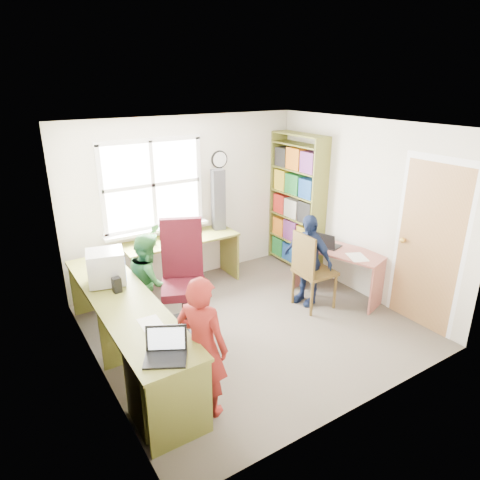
{
  "coord_description": "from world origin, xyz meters",
  "views": [
    {
      "loc": [
        -2.57,
        -3.79,
        2.86
      ],
      "look_at": [
        0.0,
        0.25,
        1.05
      ],
      "focal_mm": 32.0,
      "sensor_mm": 36.0,
      "label": 1
    }
  ],
  "objects_px": {
    "right_desk": "(340,262)",
    "person_green": "(149,281)",
    "wooden_chair": "(310,268)",
    "person_navy": "(308,260)",
    "l_desk": "(158,337)",
    "person_red": "(202,347)",
    "potted_plant": "(153,234)",
    "laptop_left": "(166,350)",
    "swivel_chair": "(184,283)",
    "cd_tower": "(218,200)",
    "laptop_right": "(326,244)",
    "crt_monitor": "(106,267)",
    "bookshelf": "(297,205)"
  },
  "relations": [
    {
      "from": "right_desk",
      "to": "person_green",
      "type": "xyz_separation_m",
      "value": [
        -2.5,
        0.66,
        0.1
      ]
    },
    {
      "from": "wooden_chair",
      "to": "person_navy",
      "type": "distance_m",
      "value": 0.16
    },
    {
      "from": "l_desk",
      "to": "person_red",
      "type": "relative_size",
      "value": 2.19
    },
    {
      "from": "potted_plant",
      "to": "person_red",
      "type": "bearing_deg",
      "value": -102.06
    },
    {
      "from": "l_desk",
      "to": "person_green",
      "type": "relative_size",
      "value": 2.49
    },
    {
      "from": "laptop_left",
      "to": "person_green",
      "type": "bearing_deg",
      "value": 102.74
    },
    {
      "from": "swivel_chair",
      "to": "laptop_left",
      "type": "xyz_separation_m",
      "value": [
        -0.83,
        -1.44,
        0.23
      ]
    },
    {
      "from": "person_navy",
      "to": "cd_tower",
      "type": "bearing_deg",
      "value": -172.61
    },
    {
      "from": "wooden_chair",
      "to": "laptop_right",
      "type": "xyz_separation_m",
      "value": [
        0.48,
        0.23,
        0.17
      ]
    },
    {
      "from": "wooden_chair",
      "to": "person_green",
      "type": "xyz_separation_m",
      "value": [
        -1.92,
        0.71,
        0.02
      ]
    },
    {
      "from": "crt_monitor",
      "to": "person_navy",
      "type": "distance_m",
      "value": 2.55
    },
    {
      "from": "swivel_chair",
      "to": "person_red",
      "type": "xyz_separation_m",
      "value": [
        -0.48,
        -1.38,
        0.1
      ]
    },
    {
      "from": "wooden_chair",
      "to": "person_green",
      "type": "height_order",
      "value": "person_green"
    },
    {
      "from": "wooden_chair",
      "to": "potted_plant",
      "type": "height_order",
      "value": "wooden_chair"
    },
    {
      "from": "person_navy",
      "to": "l_desk",
      "type": "bearing_deg",
      "value": -94.44
    },
    {
      "from": "right_desk",
      "to": "person_red",
      "type": "relative_size",
      "value": 0.96
    },
    {
      "from": "right_desk",
      "to": "wooden_chair",
      "type": "distance_m",
      "value": 0.58
    },
    {
      "from": "laptop_right",
      "to": "person_green",
      "type": "distance_m",
      "value": 2.45
    },
    {
      "from": "bookshelf",
      "to": "person_red",
      "type": "distance_m",
      "value": 3.54
    },
    {
      "from": "crt_monitor",
      "to": "potted_plant",
      "type": "xyz_separation_m",
      "value": [
        0.87,
        0.83,
        -0.04
      ]
    },
    {
      "from": "wooden_chair",
      "to": "crt_monitor",
      "type": "distance_m",
      "value": 2.53
    },
    {
      "from": "right_desk",
      "to": "person_green",
      "type": "height_order",
      "value": "person_green"
    },
    {
      "from": "swivel_chair",
      "to": "cd_tower",
      "type": "height_order",
      "value": "cd_tower"
    },
    {
      "from": "laptop_right",
      "to": "cd_tower",
      "type": "bearing_deg",
      "value": 17.97
    },
    {
      "from": "cd_tower",
      "to": "person_red",
      "type": "bearing_deg",
      "value": -111.59
    },
    {
      "from": "right_desk",
      "to": "laptop_left",
      "type": "distance_m",
      "value": 3.17
    },
    {
      "from": "potted_plant",
      "to": "laptop_left",
      "type": "bearing_deg",
      "value": -109.63
    },
    {
      "from": "wooden_chair",
      "to": "laptop_left",
      "type": "xyz_separation_m",
      "value": [
        -2.41,
        -0.98,
        0.24
      ]
    },
    {
      "from": "person_red",
      "to": "person_green",
      "type": "bearing_deg",
      "value": -37.81
    },
    {
      "from": "laptop_left",
      "to": "potted_plant",
      "type": "relative_size",
      "value": 1.45
    },
    {
      "from": "cd_tower",
      "to": "l_desk",
      "type": "bearing_deg",
      "value": -122.93
    },
    {
      "from": "laptop_right",
      "to": "swivel_chair",
      "type": "bearing_deg",
      "value": 65.04
    },
    {
      "from": "potted_plant",
      "to": "wooden_chair",
      "type": "bearing_deg",
      "value": -42.49
    },
    {
      "from": "swivel_chair",
      "to": "laptop_right",
      "type": "height_order",
      "value": "swivel_chair"
    },
    {
      "from": "laptop_left",
      "to": "person_navy",
      "type": "xyz_separation_m",
      "value": [
        2.48,
        1.12,
        -0.18
      ]
    },
    {
      "from": "person_green",
      "to": "laptop_left",
      "type": "bearing_deg",
      "value": -178.81
    },
    {
      "from": "laptop_right",
      "to": "potted_plant",
      "type": "distance_m",
      "value": 2.36
    },
    {
      "from": "bookshelf",
      "to": "cd_tower",
      "type": "distance_m",
      "value": 1.29
    },
    {
      "from": "swivel_chair",
      "to": "wooden_chair",
      "type": "bearing_deg",
      "value": 7.97
    },
    {
      "from": "crt_monitor",
      "to": "potted_plant",
      "type": "relative_size",
      "value": 1.53
    },
    {
      "from": "laptop_left",
      "to": "person_navy",
      "type": "height_order",
      "value": "person_navy"
    },
    {
      "from": "laptop_right",
      "to": "person_red",
      "type": "xyz_separation_m",
      "value": [
        -2.53,
        -1.15,
        -0.06
      ]
    },
    {
      "from": "laptop_right",
      "to": "cd_tower",
      "type": "xyz_separation_m",
      "value": [
        -0.96,
        1.3,
        0.46
      ]
    },
    {
      "from": "l_desk",
      "to": "wooden_chair",
      "type": "distance_m",
      "value": 2.23
    },
    {
      "from": "l_desk",
      "to": "laptop_right",
      "type": "distance_m",
      "value": 2.74
    },
    {
      "from": "right_desk",
      "to": "swivel_chair",
      "type": "height_order",
      "value": "swivel_chair"
    },
    {
      "from": "bookshelf",
      "to": "laptop_right",
      "type": "height_order",
      "value": "bookshelf"
    },
    {
      "from": "l_desk",
      "to": "person_green",
      "type": "distance_m",
      "value": 1.01
    },
    {
      "from": "swivel_chair",
      "to": "cd_tower",
      "type": "relative_size",
      "value": 1.5
    },
    {
      "from": "bookshelf",
      "to": "person_red",
      "type": "height_order",
      "value": "bookshelf"
    }
  ]
}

